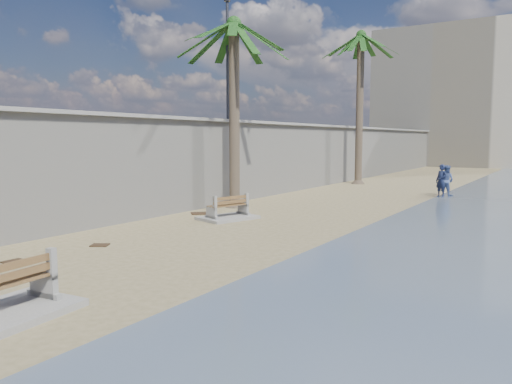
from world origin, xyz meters
The scene contains 14 objects.
ground_plane centered at (0.00, 0.00, 0.00)m, with size 140.00×140.00×0.00m, color #8E7D57.
seawall centered at (-5.20, 20.00, 1.75)m, with size 0.45×70.00×3.50m, color gray.
wall_cap centered at (-5.20, 20.00, 3.55)m, with size 0.80×70.00×0.12m, color gray.
end_building centered at (-2.00, 52.00, 7.00)m, with size 18.00×12.00×14.00m, color #B7AA93.
bench_near centered at (0.09, -1.27, 0.39)m, with size 1.64×2.26×0.89m.
bench_far centered at (-2.58, 8.44, 0.35)m, with size 1.79×2.20×0.80m.
palm_mid centered at (-4.12, 11.09, 7.20)m, with size 5.00×5.00×8.20m.
palm_back centered at (-3.74, 23.94, 8.83)m, with size 5.00×5.00×9.90m.
streetlight centered at (-5.10, 12.00, 6.64)m, with size 0.28×0.28×5.12m.
person_a centered at (2.19, 19.30, 0.90)m, with size 0.65×0.44×1.81m, color #141C39.
person_b centered at (2.27, 20.08, 0.83)m, with size 0.80×0.62×1.66m, color #455A90.
debris_b centered at (-3.04, 0.90, 0.01)m, with size 0.55×0.44×0.03m, color #382616.
debris_c centered at (-4.17, 8.96, 0.01)m, with size 0.74×0.59×0.03m, color #382616.
debris_d centered at (-2.89, 3.13, 0.01)m, with size 0.44×0.35×0.03m, color #382616.
Camera 1 is at (7.44, -5.50, 2.78)m, focal length 35.00 mm.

